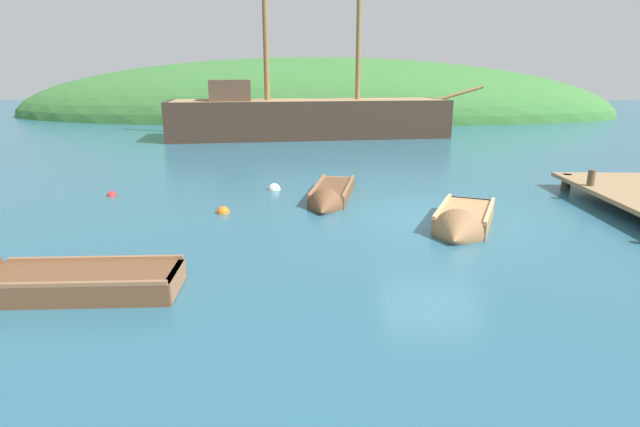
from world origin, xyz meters
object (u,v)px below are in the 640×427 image
at_px(buoy_white, 274,190).
at_px(buoy_red, 112,196).
at_px(rowboat_center, 462,224).
at_px(buoy_orange, 223,213).
at_px(sailing_ship, 307,123).
at_px(rowboat_portside, 46,286).
at_px(rowboat_near_dock, 330,198).

relative_size(buoy_white, buoy_red, 1.42).
bearing_deg(buoy_white, buoy_red, -168.51).
bearing_deg(rowboat_center, buoy_orange, -81.39).
bearing_deg(sailing_ship, buoy_orange, -105.05).
bearing_deg(sailing_ship, rowboat_portside, -108.81).
relative_size(sailing_ship, buoy_white, 46.21).
distance_m(rowboat_center, buoy_white, 6.37).
height_order(rowboat_center, buoy_white, rowboat_center).
xyz_separation_m(rowboat_center, rowboat_near_dock, (-3.11, 2.64, -0.03)).
relative_size(rowboat_near_dock, buoy_red, 13.52).
distance_m(rowboat_near_dock, buoy_red, 6.57).
height_order(rowboat_portside, buoy_white, rowboat_portside).
bearing_deg(rowboat_center, rowboat_near_dock, -109.18).
relative_size(sailing_ship, buoy_orange, 52.16).
xyz_separation_m(sailing_ship, buoy_orange, (-1.32, -16.48, -0.82)).
height_order(sailing_ship, buoy_orange, sailing_ship).
bearing_deg(buoy_red, rowboat_center, -17.83).
bearing_deg(sailing_ship, rowboat_near_dock, -94.86).
distance_m(rowboat_portside, buoy_white, 8.35).
distance_m(rowboat_near_dock, buoy_orange, 3.11).
relative_size(sailing_ship, rowboat_near_dock, 4.86).
bearing_deg(rowboat_center, buoy_white, -108.74).
xyz_separation_m(rowboat_portside, buoy_red, (-1.91, 6.87, -0.13)).
bearing_deg(rowboat_near_dock, buoy_white, -121.50).
xyz_separation_m(buoy_white, buoy_red, (-4.78, -0.97, 0.00)).
bearing_deg(rowboat_portside, buoy_white, -114.21).
height_order(rowboat_portside, buoy_orange, rowboat_portside).
height_order(rowboat_near_dock, buoy_white, rowboat_near_dock).
bearing_deg(rowboat_near_dock, buoy_red, -86.55).
xyz_separation_m(rowboat_near_dock, buoy_white, (-1.78, 1.44, -0.10)).
xyz_separation_m(sailing_ship, rowboat_portside, (-3.16, -21.55, -0.69)).
height_order(rowboat_near_dock, buoy_red, rowboat_near_dock).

